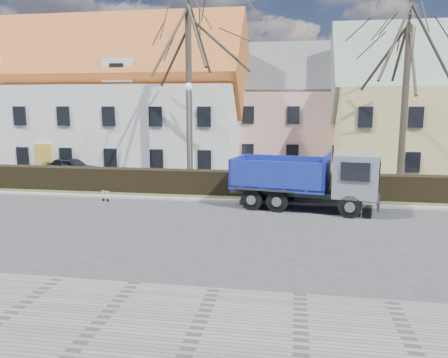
% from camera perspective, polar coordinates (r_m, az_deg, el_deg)
% --- Properties ---
extents(ground, '(120.00, 120.00, 0.00)m').
position_cam_1_polar(ground, '(17.94, -4.67, -6.09)').
color(ground, '#353537').
extents(sidewalk_near, '(80.00, 5.00, 0.08)m').
position_cam_1_polar(sidewalk_near, '(10.45, -16.60, -18.29)').
color(sidewalk_near, slate).
rests_on(sidewalk_near, ground).
extents(curb_far, '(80.00, 0.30, 0.12)m').
position_cam_1_polar(curb_far, '(22.28, -1.82, -2.77)').
color(curb_far, '#ACA7A0').
rests_on(curb_far, ground).
extents(grass_strip, '(80.00, 3.00, 0.10)m').
position_cam_1_polar(grass_strip, '(23.82, -1.07, -1.98)').
color(grass_strip, '#3E4829').
rests_on(grass_strip, ground).
extents(hedge, '(60.00, 0.90, 1.30)m').
position_cam_1_polar(hedge, '(23.51, -1.17, -0.64)').
color(hedge, black).
rests_on(hedge, ground).
extents(building_white, '(26.80, 10.80, 9.50)m').
position_cam_1_polar(building_white, '(37.00, -18.64, 9.02)').
color(building_white, silver).
rests_on(building_white, ground).
extents(building_pink, '(10.80, 8.80, 8.00)m').
position_cam_1_polar(building_pink, '(36.75, 9.09, 8.23)').
color(building_pink, '#DAA69A').
rests_on(building_pink, ground).
extents(tree_1, '(9.20, 9.20, 12.65)m').
position_cam_1_polar(tree_1, '(26.04, -4.62, 12.87)').
color(tree_1, '#332D23').
rests_on(tree_1, ground).
extents(tree_2, '(8.00, 8.00, 11.00)m').
position_cam_1_polar(tree_2, '(25.90, 22.61, 10.36)').
color(tree_2, '#332D23').
rests_on(tree_2, ground).
extents(dump_truck, '(7.37, 3.78, 2.81)m').
position_cam_1_polar(dump_truck, '(20.86, 9.81, -0.01)').
color(dump_truck, navy).
rests_on(dump_truck, ground).
extents(streetlight, '(0.48, 0.48, 6.11)m').
position_cam_1_polar(streetlight, '(24.52, -4.56, 5.43)').
color(streetlight, gray).
rests_on(streetlight, ground).
extents(cart_frame, '(0.74, 0.54, 0.61)m').
position_cam_1_polar(cart_frame, '(23.13, -15.61, -2.05)').
color(cart_frame, silver).
rests_on(cart_frame, ground).
extents(parked_car_a, '(4.14, 2.18, 1.34)m').
position_cam_1_polar(parked_car_a, '(31.44, -19.32, 1.48)').
color(parked_car_a, black).
rests_on(parked_car_a, ground).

